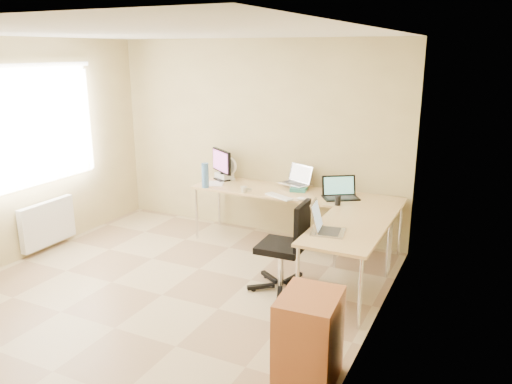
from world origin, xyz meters
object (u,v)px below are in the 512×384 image
at_px(cabinet, 309,340).
at_px(desk_fan, 231,169).
at_px(laptop_black, 341,188).
at_px(monitor, 222,165).
at_px(water_bottle, 205,175).
at_px(desk_return, 346,262).
at_px(mug, 244,189).
at_px(desk_main, 294,220).
at_px(keyboard, 279,197).
at_px(office_chair, 281,244).
at_px(laptop_return, 329,221).
at_px(laptop_center, 296,175).

bearing_deg(cabinet, desk_fan, 124.43).
height_order(laptop_black, cabinet, laptop_black).
bearing_deg(monitor, water_bottle, -54.76).
distance_m(desk_return, mug, 1.74).
distance_m(desk_main, keyboard, 0.49).
height_order(mug, office_chair, office_chair).
bearing_deg(laptop_return, mug, 47.76).
height_order(laptop_center, laptop_black, laptop_center).
relative_size(mug, laptop_return, 0.23).
bearing_deg(office_chair, desk_return, 11.37).
distance_m(keyboard, mug, 0.48).
height_order(keyboard, laptop_return, laptop_return).
xyz_separation_m(monitor, laptop_center, (1.06, 0.06, -0.05)).
height_order(water_bottle, laptop_return, water_bottle).
distance_m(laptop_center, desk_fan, 0.95).
distance_m(monitor, laptop_return, 2.39).
height_order(desk_return, mug, mug).
height_order(desk_fan, laptop_return, desk_fan).
distance_m(desk_main, desk_fan, 1.15).
distance_m(mug, cabinet, 2.82).
bearing_deg(mug, office_chair, -44.44).
height_order(desk_fan, office_chair, desk_fan).
bearing_deg(monitor, laptop_return, 0.67).
relative_size(laptop_center, cabinet, 0.52).
xyz_separation_m(laptop_center, keyboard, (-0.01, -0.50, -0.16)).
height_order(laptop_return, office_chair, office_chair).
distance_m(mug, office_chair, 1.27).
height_order(desk_main, office_chair, office_chair).
xyz_separation_m(desk_return, cabinet, (0.15, -1.52, -0.01)).
xyz_separation_m(monitor, office_chair, (1.44, -1.30, -0.44)).
bearing_deg(desk_main, cabinet, -65.93).
distance_m(laptop_center, office_chair, 1.47).
xyz_separation_m(desk_return, laptop_black, (-0.37, 0.98, 0.50)).
xyz_separation_m(monitor, desk_fan, (0.11, 0.06, -0.07)).
height_order(water_bottle, cabinet, water_bottle).
bearing_deg(cabinet, mug, 123.49).
bearing_deg(desk_fan, office_chair, -29.61).
relative_size(laptop_black, desk_fan, 1.43).
xyz_separation_m(monitor, water_bottle, (0.00, -0.43, -0.05)).
relative_size(desk_main, keyboard, 6.59).
height_order(desk_return, monitor, monitor).
xyz_separation_m(monitor, laptop_black, (1.73, -0.15, -0.08)).
bearing_deg(desk_fan, laptop_return, -21.36).
distance_m(desk_return, office_chair, 0.69).
distance_m(monitor, desk_fan, 0.14).
relative_size(desk_main, laptop_return, 7.11).
height_order(desk_fan, cabinet, desk_fan).
bearing_deg(laptop_return, water_bottle, 55.90).
height_order(desk_return, keyboard, keyboard).
height_order(keyboard, cabinet, keyboard).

